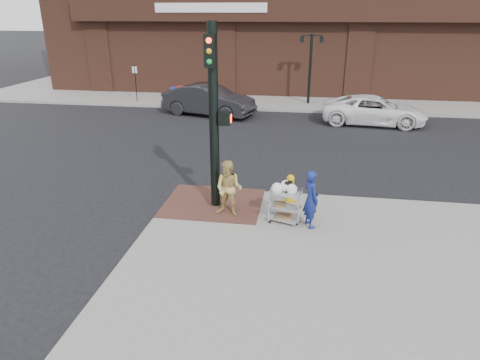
% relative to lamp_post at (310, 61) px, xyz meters
% --- Properties ---
extents(ground, '(220.00, 220.00, 0.00)m').
position_rel_lamp_post_xyz_m(ground, '(-2.00, -16.00, -2.62)').
color(ground, black).
rests_on(ground, ground).
extents(sidewalk_far, '(65.00, 36.00, 0.15)m').
position_rel_lamp_post_xyz_m(sidewalk_far, '(10.50, 16.00, -2.54)').
color(sidewalk_far, gray).
rests_on(sidewalk_far, ground).
extents(brick_curb_ramp, '(2.80, 2.40, 0.01)m').
position_rel_lamp_post_xyz_m(brick_curb_ramp, '(-2.60, -15.10, -2.46)').
color(brick_curb_ramp, '#562D28').
rests_on(brick_curb_ramp, sidewalk_near).
extents(lamp_post, '(1.32, 0.22, 4.00)m').
position_rel_lamp_post_xyz_m(lamp_post, '(0.00, 0.00, 0.00)').
color(lamp_post, black).
rests_on(lamp_post, sidewalk_far).
extents(parking_sign, '(0.05, 0.05, 2.20)m').
position_rel_lamp_post_xyz_m(parking_sign, '(-10.50, -1.00, -1.37)').
color(parking_sign, black).
rests_on(parking_sign, sidewalk_far).
extents(traffic_signal_pole, '(0.61, 0.51, 5.00)m').
position_rel_lamp_post_xyz_m(traffic_signal_pole, '(-2.48, -15.23, 0.21)').
color(traffic_signal_pole, black).
rests_on(traffic_signal_pole, sidewalk_near).
extents(woman_blue, '(0.57, 0.66, 1.54)m').
position_rel_lamp_post_xyz_m(woman_blue, '(0.18, -16.10, -1.70)').
color(woman_blue, navy).
rests_on(woman_blue, sidewalk_near).
extents(pedestrian_tan, '(0.85, 0.72, 1.55)m').
position_rel_lamp_post_xyz_m(pedestrian_tan, '(-2.00, -15.79, -1.69)').
color(pedestrian_tan, tan).
rests_on(pedestrian_tan, sidewalk_near).
extents(sedan_dark, '(5.36, 3.07, 1.67)m').
position_rel_lamp_post_xyz_m(sedan_dark, '(-5.37, -3.46, -1.78)').
color(sedan_dark, black).
rests_on(sedan_dark, ground).
extents(minivan_white, '(5.31, 2.81, 1.42)m').
position_rel_lamp_post_xyz_m(minivan_white, '(3.31, -4.09, -1.91)').
color(minivan_white, white).
rests_on(minivan_white, ground).
extents(utility_cart, '(0.92, 0.69, 1.13)m').
position_rel_lamp_post_xyz_m(utility_cart, '(-0.50, -15.95, -1.95)').
color(utility_cart, gray).
rests_on(utility_cart, sidewalk_near).
extents(fire_hydrant, '(0.42, 0.29, 0.89)m').
position_rel_lamp_post_xyz_m(fire_hydrant, '(-0.40, -14.76, -2.02)').
color(fire_hydrant, gold).
rests_on(fire_hydrant, sidewalk_near).
extents(newsbox_red, '(0.56, 0.53, 1.03)m').
position_rel_lamp_post_xyz_m(newsbox_red, '(-7.59, -1.28, -1.95)').
color(newsbox_red, red).
rests_on(newsbox_red, sidewalk_far).
extents(newsbox_blue, '(0.43, 0.40, 0.92)m').
position_rel_lamp_post_xyz_m(newsbox_blue, '(-8.09, -1.01, -2.01)').
color(newsbox_blue, navy).
rests_on(newsbox_blue, sidewalk_far).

